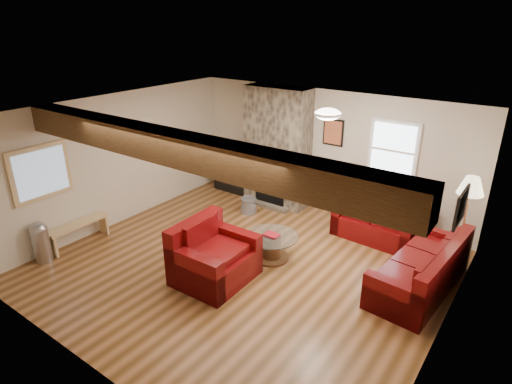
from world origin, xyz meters
TOP-DOWN VIEW (x-y plane):
  - room at (0.00, 0.00)m, footprint 8.00×8.00m
  - oak_beam at (0.00, -1.25)m, footprint 6.00×0.36m
  - chimney_breast at (-1.00, 2.49)m, footprint 1.40×0.67m
  - back_window at (1.35, 2.71)m, footprint 0.90×0.08m
  - hatch_window at (-2.96, -1.50)m, footprint 0.08×1.00m
  - ceiling_dome at (0.90, 0.90)m, footprint 0.40×0.40m
  - artwork_back at (0.15, 2.71)m, footprint 0.42×0.06m
  - artwork_right at (2.96, 0.30)m, footprint 0.06×0.55m
  - sofa_three at (2.48, 1.07)m, footprint 1.02×2.09m
  - loveseat at (1.39, 2.23)m, footprint 1.52×0.93m
  - armchair_red at (-0.14, -0.53)m, footprint 1.03×1.16m
  - coffee_table at (0.23, 0.48)m, footprint 0.88×0.88m
  - tv_cabinet at (-2.09, 2.53)m, footprint 1.07×0.43m
  - television at (-2.09, 2.53)m, footprint 0.86×0.11m
  - floor_lamp at (2.80, 2.09)m, footprint 0.40×0.40m
  - pine_bench at (-2.83, -1.11)m, footprint 0.26×1.10m
  - pedal_bin at (-2.82, -1.79)m, footprint 0.31×0.31m
  - coal_bucket at (-1.18, 1.73)m, footprint 0.35×0.35m

SIDE VIEW (x-z plane):
  - coal_bucket at x=-1.18m, z-range 0.00..0.33m
  - pine_bench at x=-2.83m, z-range 0.00..0.41m
  - coffee_table at x=0.23m, z-range -0.01..0.45m
  - tv_cabinet at x=-2.09m, z-range 0.00..0.53m
  - pedal_bin at x=-2.82m, z-range 0.00..0.71m
  - sofa_three at x=2.48m, z-range 0.00..0.78m
  - loveseat at x=1.39m, z-range 0.00..0.78m
  - armchair_red at x=-0.14m, z-range 0.00..0.92m
  - television at x=-2.09m, z-range 0.53..1.03m
  - chimney_breast at x=-1.00m, z-range -0.03..2.47m
  - room at x=0.00m, z-range -2.75..5.25m
  - floor_lamp at x=2.80m, z-range 0.55..2.09m
  - hatch_window at x=-2.96m, z-range 1.00..1.90m
  - back_window at x=1.35m, z-range 1.00..2.10m
  - artwork_back at x=0.15m, z-range 1.44..1.96m
  - artwork_right at x=2.96m, z-range 1.54..1.96m
  - oak_beam at x=0.00m, z-range 2.12..2.50m
  - ceiling_dome at x=0.90m, z-range 2.35..2.53m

